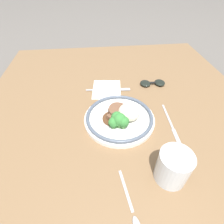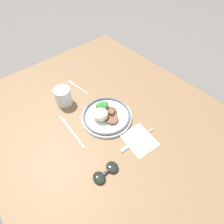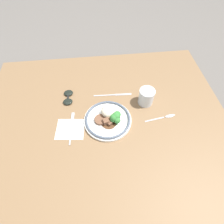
# 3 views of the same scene
# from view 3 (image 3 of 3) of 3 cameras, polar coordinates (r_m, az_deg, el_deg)

# --- Properties ---
(ground_plane) EXTENTS (8.00, 8.00, 0.00)m
(ground_plane) POSITION_cam_3_polar(r_m,az_deg,el_deg) (0.95, -2.01, -3.44)
(ground_plane) COLOR #5B5651
(dining_table) EXTENTS (1.31, 1.08, 0.03)m
(dining_table) POSITION_cam_3_polar(r_m,az_deg,el_deg) (0.94, -2.04, -2.94)
(dining_table) COLOR brown
(dining_table) RESTS_ON ground
(napkin) EXTENTS (0.15, 0.14, 0.00)m
(napkin) POSITION_cam_3_polar(r_m,az_deg,el_deg) (0.92, -13.45, -5.46)
(napkin) COLOR white
(napkin) RESTS_ON dining_table
(plate) EXTENTS (0.25, 0.25, 0.07)m
(plate) POSITION_cam_3_polar(r_m,az_deg,el_deg) (0.91, -1.14, -2.08)
(plate) COLOR white
(plate) RESTS_ON dining_table
(juice_glass) EXTENTS (0.08, 0.08, 0.09)m
(juice_glass) POSITION_cam_3_polar(r_m,az_deg,el_deg) (0.98, 11.07, 4.72)
(juice_glass) COLOR yellow
(juice_glass) RESTS_ON dining_table
(fork) EXTENTS (0.03, 0.19, 0.00)m
(fork) POSITION_cam_3_polar(r_m,az_deg,el_deg) (0.93, -12.98, -4.04)
(fork) COLOR #ADADB2
(fork) RESTS_ON napkin
(knife) EXTENTS (0.22, 0.02, 0.00)m
(knife) POSITION_cam_3_polar(r_m,az_deg,el_deg) (1.03, 0.72, 5.63)
(knife) COLOR #ADADB2
(knife) RESTS_ON dining_table
(spoon) EXTENTS (0.17, 0.04, 0.01)m
(spoon) POSITION_cam_3_polar(r_m,az_deg,el_deg) (0.98, 17.29, -1.48)
(spoon) COLOR #ADADB2
(spoon) RESTS_ON dining_table
(sunglasses) EXTENTS (0.06, 0.11, 0.02)m
(sunglasses) POSITION_cam_3_polar(r_m,az_deg,el_deg) (1.04, -14.14, 4.69)
(sunglasses) COLOR black
(sunglasses) RESTS_ON dining_table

